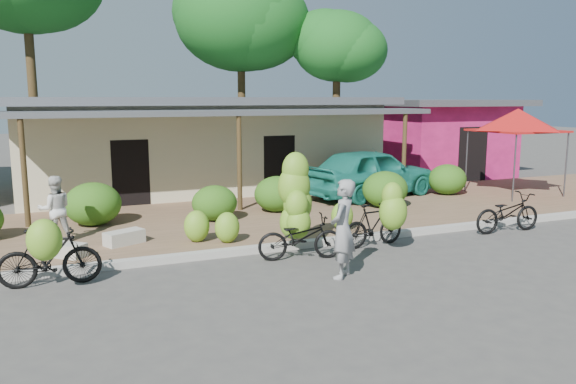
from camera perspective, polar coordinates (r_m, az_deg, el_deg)
name	(u,v)px	position (r m, az deg, el deg)	size (l,w,h in m)	color
ground	(339,273)	(10.91, 5.17, -8.24)	(100.00, 100.00, 0.00)	#464341
sidewalk	(253,219)	(15.34, -3.61, -2.77)	(60.00, 6.00, 0.12)	#846047
curb	(297,245)	(12.62, 0.90, -5.39)	(60.00, 0.25, 0.15)	#A8A399
shop_main	(198,143)	(20.75, -9.09, 4.98)	(13.00, 8.50, 3.35)	beige
shop_pink	(434,136)	(25.42, 14.63, 5.50)	(6.00, 6.00, 3.25)	#D72170
tree_center_right	(236,16)	(27.31, -5.32, 17.34)	(6.11, 6.06, 9.38)	#44351B
tree_near_right	(332,44)	(26.85, 4.52, 14.73)	(4.24, 4.04, 7.36)	#44351B
hedge_1	(93,204)	(15.06, -19.20, -1.16)	(1.41, 1.27, 1.10)	#265C15
hedge_2	(215,203)	(14.93, -7.47, -1.11)	(1.20, 1.08, 0.94)	#265C15
hedge_3	(277,194)	(15.97, -1.14, -0.19)	(1.30, 1.17, 1.02)	#265C15
hedge_4	(385,189)	(16.84, 9.83, 0.28)	(1.38, 1.24, 1.07)	#265C15
hedge_5	(447,179)	(19.56, 15.88, 1.24)	(1.30, 1.17, 1.02)	#265C15
red_canopy	(518,120)	(20.24, 22.29, 6.81)	(3.50, 3.50, 2.86)	#59595E
bike_left	(49,254)	(10.76, -23.14, -5.86)	(1.80, 1.20, 1.36)	black
bike_center	(298,215)	(11.83, 1.00, -2.36)	(1.88, 1.34, 2.20)	black
bike_right	(380,219)	(12.62, 9.30, -2.77)	(1.68, 1.24, 1.55)	black
bike_far_right	(507,213)	(15.03, 21.40, -1.98)	(1.91, 0.72, 0.99)	black
loose_banana_a	(197,226)	(12.79, -9.25, -3.44)	(0.58, 0.49, 0.72)	#80AB2A
loose_banana_b	(227,227)	(12.62, -6.19, -3.60)	(0.56, 0.47, 0.70)	#80AB2A
loose_banana_c	(342,216)	(13.82, 5.53, -2.44)	(0.56, 0.47, 0.70)	#80AB2A
sack_near	(124,237)	(13.00, -16.29, -4.45)	(0.85, 0.40, 0.30)	beige
sack_far	(67,250)	(12.35, -21.54, -5.51)	(0.75, 0.38, 0.28)	beige
vendor	(343,229)	(10.45, 5.58, -3.76)	(0.68, 0.44, 1.86)	gray
bystander	(55,209)	(13.59, -22.58, -1.62)	(0.73, 0.57, 1.50)	silver
teal_van	(371,173)	(18.50, 8.38, 1.97)	(1.90, 4.72, 1.61)	#1B7B6B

